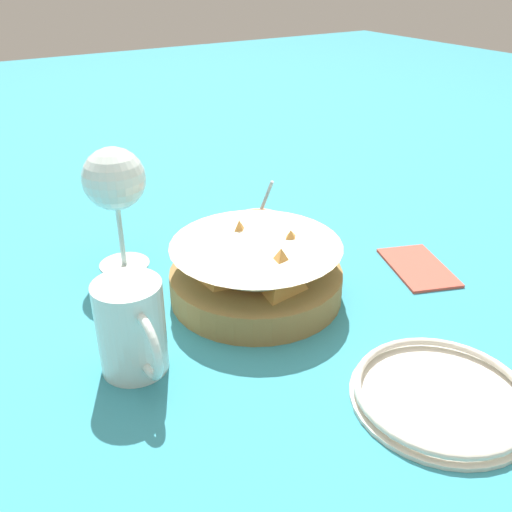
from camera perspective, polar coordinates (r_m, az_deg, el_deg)
ground_plane at (r=0.73m, az=-3.18°, el=-4.08°), size 4.00×4.00×0.00m
food_basket at (r=0.71m, az=0.10°, el=-1.68°), size 0.22×0.22×0.09m
sauce_cup at (r=0.88m, az=0.30°, el=3.14°), size 0.07×0.07×0.10m
wine_glass at (r=0.77m, az=-13.98°, el=7.14°), size 0.08×0.08×0.17m
beer_mug at (r=0.60m, az=-12.27°, el=-7.35°), size 0.11×0.07×0.10m
side_plate at (r=0.60m, az=18.00°, el=-13.03°), size 0.18×0.18×0.01m
napkin at (r=0.82m, az=15.92°, el=-0.97°), size 0.14×0.11×0.01m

